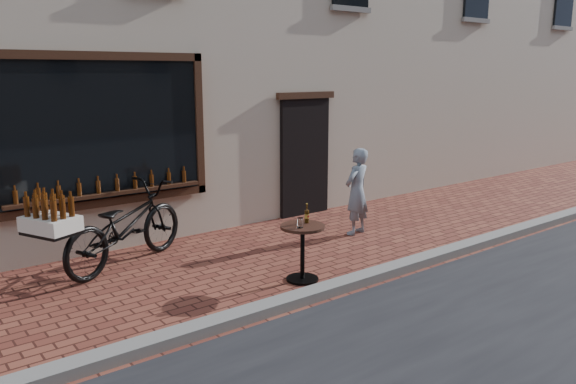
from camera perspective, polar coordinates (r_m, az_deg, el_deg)
ground at (r=7.17m, az=7.41°, el=-10.01°), size 90.00×90.00×0.00m
kerb at (r=7.28m, az=6.30°, el=-9.13°), size 90.00×0.25×0.12m
cargo_bicycle at (r=8.16m, az=-16.44°, el=-3.28°), size 2.60×1.69×1.24m
bistro_table at (r=7.32m, az=1.50°, el=-5.00°), size 0.58×0.58×1.00m
pedestrian at (r=9.44m, az=7.01°, el=0.06°), size 0.60×0.47×1.46m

